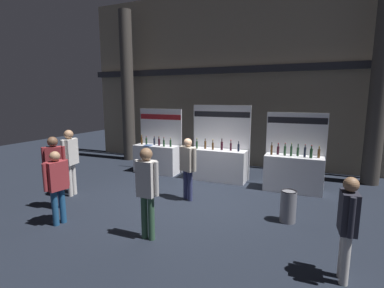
# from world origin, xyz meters

# --- Properties ---
(ground_plane) EXTENTS (26.35, 26.35, 0.00)m
(ground_plane) POSITION_xyz_m (0.00, 0.00, 0.00)
(ground_plane) COLOR black
(hall_colonnade) EXTENTS (13.18, 1.38, 6.76)m
(hall_colonnade) POSITION_xyz_m (0.00, 4.28, 3.35)
(hall_colonnade) COLOR gray
(hall_colonnade) RESTS_ON ground_plane
(exhibitor_booth_0) EXTENTS (1.68, 0.72, 2.28)m
(exhibitor_booth_0) POSITION_xyz_m (-2.31, 1.98, 0.59)
(exhibitor_booth_0) COLOR white
(exhibitor_booth_0) RESTS_ON ground_plane
(exhibitor_booth_1) EXTENTS (1.95, 0.66, 2.43)m
(exhibitor_booth_1) POSITION_xyz_m (-0.01, 1.95, 0.62)
(exhibitor_booth_1) COLOR white
(exhibitor_booth_1) RESTS_ON ground_plane
(exhibitor_booth_2) EXTENTS (1.68, 0.66, 2.25)m
(exhibitor_booth_2) POSITION_xyz_m (2.33, 1.75, 0.61)
(exhibitor_booth_2) COLOR white
(exhibitor_booth_2) RESTS_ON ground_plane
(trash_bin) EXTENTS (0.34, 0.34, 0.71)m
(trash_bin) POSITION_xyz_m (2.38, -0.48, 0.35)
(trash_bin) COLOR slate
(trash_bin) RESTS_ON ground_plane
(visitor_0) EXTENTS (0.30, 0.58, 1.82)m
(visitor_0) POSITION_xyz_m (-3.26, -1.05, 1.11)
(visitor_0) COLOR silver
(visitor_0) RESTS_ON ground_plane
(visitor_1) EXTENTS (0.24, 0.53, 1.59)m
(visitor_1) POSITION_xyz_m (3.29, -2.27, 0.93)
(visitor_1) COLOR silver
(visitor_1) RESTS_ON ground_plane
(visitor_2) EXTENTS (0.40, 0.39, 1.77)m
(visitor_2) POSITION_xyz_m (-2.88, -1.90, 1.05)
(visitor_2) COLOR navy
(visitor_2) RESTS_ON ground_plane
(visitor_3) EXTENTS (0.53, 0.38, 1.65)m
(visitor_3) POSITION_xyz_m (-0.17, -0.12, 0.98)
(visitor_3) COLOR navy
(visitor_3) RESTS_ON ground_plane
(visitor_4) EXTENTS (0.50, 0.24, 1.78)m
(visitor_4) POSITION_xyz_m (-0.02, -2.33, 1.06)
(visitor_4) COLOR #33563D
(visitor_4) RESTS_ON ground_plane
(visitor_5) EXTENTS (0.32, 0.55, 1.59)m
(visitor_5) POSITION_xyz_m (-2.12, -2.52, 0.95)
(visitor_5) COLOR navy
(visitor_5) RESTS_ON ground_plane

